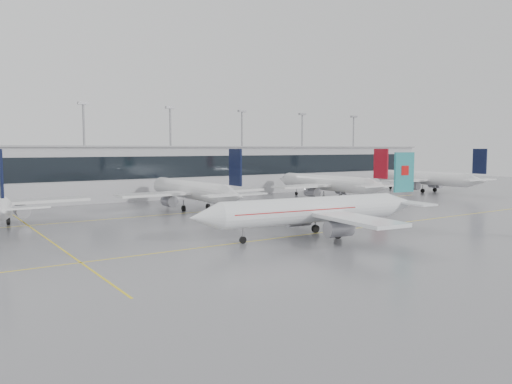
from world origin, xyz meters
TOP-DOWN VIEW (x-y plane):
  - ground at (0.00, 0.00)m, footprint 320.00×320.00m
  - taxi_line_main at (0.00, 0.00)m, footprint 120.00×0.25m
  - taxi_line_north at (0.00, 30.00)m, footprint 120.00×0.25m
  - taxi_line_cross at (-30.00, 15.00)m, footprint 0.25×60.00m
  - terminal at (0.00, 62.00)m, footprint 180.00×15.00m
  - terminal_glass at (0.00, 54.45)m, footprint 180.00×0.20m
  - terminal_roof at (0.00, 62.00)m, footprint 182.00×16.00m
  - light_masts at (0.00, 68.00)m, footprint 156.40×1.00m
  - air_canada_jet at (0.81, -1.96)m, footprint 35.96×28.77m
  - parked_jet_c at (-0.00, 33.69)m, footprint 29.64×36.96m
  - parked_jet_d at (35.00, 33.69)m, footprint 29.64×36.96m
  - parked_jet_e at (70.00, 33.69)m, footprint 29.64×36.96m

SIDE VIEW (x-z plane):
  - ground at x=0.00m, z-range 0.00..0.00m
  - taxi_line_main at x=0.00m, z-range 0.00..0.01m
  - taxi_line_north at x=0.00m, z-range 0.00..0.01m
  - taxi_line_cross at x=-30.00m, z-range 0.00..0.01m
  - air_canada_jet at x=0.81m, z-range -2.06..9.16m
  - parked_jet_c at x=0.00m, z-range -2.15..9.57m
  - parked_jet_d at x=35.00m, z-range -2.15..9.57m
  - parked_jet_e at x=70.00m, z-range -2.15..9.57m
  - terminal at x=0.00m, z-range 0.00..12.00m
  - terminal_glass at x=0.00m, z-range 5.00..10.00m
  - terminal_roof at x=0.00m, z-range 12.00..12.40m
  - light_masts at x=0.00m, z-range 2.04..24.64m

